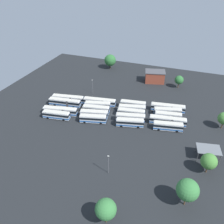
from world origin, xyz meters
TOP-DOWN VIEW (x-y plane):
  - ground_plane at (0.00, 0.00)m, footprint 126.32×126.32m
  - bus_row0_slot0 at (-21.87, -11.16)m, footprint 15.19×4.67m
  - bus_row0_slot1 at (-22.28, -7.97)m, footprint 12.11×5.43m
  - bus_row0_slot2 at (-23.05, -4.45)m, footprint 11.45×4.41m
  - bus_row0_slot3 at (-23.53, -0.91)m, footprint 15.19×4.64m
  - bus_row0_slot4 at (-24.20, 2.92)m, footprint 11.91×4.76m
  - bus_row1_slot0 at (-6.36, -8.47)m, footprint 11.78×4.14m
  - bus_row1_slot1 at (-6.96, -4.78)m, footprint 12.18×5.11m
  - bus_row1_slot2 at (-7.55, -1.40)m, footprint 12.01×4.41m
  - bus_row1_slot3 at (-8.36, 2.25)m, footprint 12.47×5.22m
  - bus_row1_slot4 at (-9.17, 5.74)m, footprint 11.45×5.19m
  - bus_row2_slot0 at (8.96, -5.38)m, footprint 15.20×4.82m
  - bus_row2_slot1 at (8.61, -2.19)m, footprint 11.83×5.35m
  - bus_row2_slot2 at (7.89, 1.28)m, footprint 12.09×4.73m
  - bus_row2_slot3 at (7.19, 5.03)m, footprint 12.20×5.27m
  - bus_row2_slot4 at (6.17, 8.46)m, footprint 11.39×5.25m
  - bus_row3_slot0 at (24.24, -2.75)m, footprint 15.20×5.17m
  - bus_row3_slot1 at (24.00, 0.76)m, footprint 15.19×4.50m
  - bus_row3_slot3 at (22.16, 7.93)m, footprint 15.19×5.50m
  - bus_row3_slot4 at (22.07, 11.39)m, footprint 11.94×4.31m
  - depot_building at (-9.82, -39.63)m, footprint 12.21×9.61m
  - maintenance_shelter at (-39.60, 14.23)m, footprint 8.80×6.97m
  - lamp_post_far_corner at (16.80, -14.86)m, footprint 0.56×0.28m
  - lamp_post_mid_lot at (-10.20, 32.83)m, footprint 0.56×0.28m
  - tree_northwest at (-34.41, 36.35)m, footprint 6.23×6.23m
  - tree_west_edge at (20.31, -49.03)m, footprint 7.08×7.08m
  - tree_north_edge at (-44.60, -5.99)m, footprint 5.00×5.00m
  - tree_northeast at (-39.67, 21.45)m, footprint 5.20×5.20m
  - tree_south_edge at (-15.77, 49.02)m, footprint 5.58×5.58m
  - tree_east_edge at (-23.14, -36.76)m, footprint 4.59×4.59m
  - puddle_centre_drain at (-11.68, -10.71)m, footprint 1.71×1.71m
  - puddle_near_shelter at (16.90, -7.56)m, footprint 2.66×2.66m

SIDE VIEW (x-z plane):
  - ground_plane at x=0.00m, z-range 0.00..0.00m
  - puddle_centre_drain at x=-11.68m, z-range 0.00..0.01m
  - puddle_near_shelter at x=16.90m, z-range 0.00..0.01m
  - bus_row2_slot4 at x=6.17m, z-range 0.10..3.56m
  - bus_row1_slot4 at x=-9.17m, z-range 0.10..3.56m
  - bus_row0_slot2 at x=-23.05m, z-range 0.10..3.56m
  - bus_row1_slot0 at x=-6.36m, z-range 0.10..3.56m
  - bus_row2_slot1 at x=8.61m, z-range 0.10..3.56m
  - bus_row0_slot4 at x=-24.20m, z-range 0.10..3.56m
  - bus_row3_slot4 at x=22.07m, z-range 0.10..3.56m
  - bus_row1_slot2 at x=-7.55m, z-range 0.10..3.56m
  - bus_row2_slot2 at x=7.89m, z-range 0.10..3.56m
  - bus_row0_slot1 at x=-22.28m, z-range 0.10..3.56m
  - bus_row1_slot1 at x=-6.96m, z-range 0.10..3.56m
  - bus_row2_slot3 at x=7.19m, z-range 0.10..3.56m
  - bus_row1_slot3 at x=-8.36m, z-range 0.10..3.56m
  - bus_row0_slot0 at x=-21.87m, z-range 0.10..3.57m
  - bus_row0_slot3 at x=-23.53m, z-range 0.10..3.57m
  - bus_row2_slot0 at x=8.96m, z-range 0.10..3.57m
  - bus_row3_slot0 at x=24.24m, z-range 0.10..3.57m
  - bus_row3_slot1 at x=24.00m, z-range 0.10..3.57m
  - bus_row3_slot3 at x=22.16m, z-range 0.10..3.57m
  - depot_building at x=-9.82m, z-range 0.02..6.35m
  - maintenance_shelter at x=-39.60m, z-range 1.75..5.69m
  - lamp_post_mid_lot at x=-10.20m, z-range 0.41..7.81m
  - lamp_post_far_corner at x=16.80m, z-range 0.41..8.10m
  - tree_east_edge at x=-23.14m, z-range 1.11..7.94m
  - tree_northeast at x=-39.67m, z-range 1.05..8.39m
  - tree_north_edge at x=-44.60m, z-range 1.13..8.42m
  - tree_south_edge at x=-15.77m, z-range 1.26..9.39m
  - tree_west_edge at x=20.31m, z-range 0.92..9.84m
  - tree_northwest at x=-34.41m, z-range 1.45..10.60m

